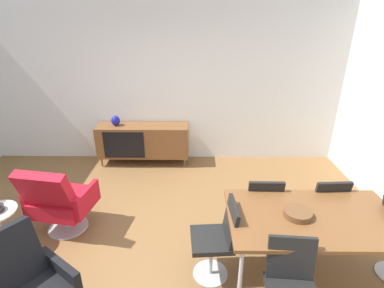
{
  "coord_description": "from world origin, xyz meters",
  "views": [
    {
      "loc": [
        0.6,
        -2.45,
        2.43
      ],
      "look_at": [
        0.56,
        0.87,
        0.99
      ],
      "focal_mm": 27.03,
      "sensor_mm": 36.0,
      "label": 1
    }
  ],
  "objects_px": {
    "vase_cobalt": "(116,121)",
    "dining_chair_near_window": "(218,238)",
    "dining_chair_back_right": "(323,205)",
    "dining_chair_front_left": "(291,287)",
    "sideboard": "(143,140)",
    "dining_table": "(313,220)",
    "wooden_bowl_on_table": "(298,213)",
    "lounge_chair_red": "(59,199)",
    "dining_chair_back_left": "(261,205)"
  },
  "relations": [
    {
      "from": "sideboard",
      "to": "dining_chair_back_right",
      "type": "bearing_deg",
      "value": -39.41
    },
    {
      "from": "sideboard",
      "to": "lounge_chair_red",
      "type": "height_order",
      "value": "lounge_chair_red"
    },
    {
      "from": "sideboard",
      "to": "dining_table",
      "type": "bearing_deg",
      "value": -51.07
    },
    {
      "from": "wooden_bowl_on_table",
      "to": "dining_chair_front_left",
      "type": "relative_size",
      "value": 0.3
    },
    {
      "from": "dining_table",
      "to": "dining_chair_front_left",
      "type": "distance_m",
      "value": 0.7
    },
    {
      "from": "dining_chair_back_right",
      "to": "dining_table",
      "type": "bearing_deg",
      "value": -122.34
    },
    {
      "from": "dining_chair_back_right",
      "to": "lounge_chair_red",
      "type": "relative_size",
      "value": 0.9
    },
    {
      "from": "dining_chair_near_window",
      "to": "lounge_chair_red",
      "type": "xyz_separation_m",
      "value": [
        -1.84,
        0.63,
        -0.0
      ]
    },
    {
      "from": "vase_cobalt",
      "to": "dining_chair_front_left",
      "type": "xyz_separation_m",
      "value": [
        2.16,
        -3.09,
        -0.34
      ]
    },
    {
      "from": "dining_table",
      "to": "dining_chair_near_window",
      "type": "bearing_deg",
      "value": 179.72
    },
    {
      "from": "sideboard",
      "to": "dining_chair_back_right",
      "type": "xyz_separation_m",
      "value": [
        2.4,
        -1.97,
        0.03
      ]
    },
    {
      "from": "vase_cobalt",
      "to": "dining_chair_back_left",
      "type": "distance_m",
      "value": 2.94
    },
    {
      "from": "sideboard",
      "to": "dining_chair_near_window",
      "type": "relative_size",
      "value": 1.87
    },
    {
      "from": "dining_chair_front_left",
      "to": "lounge_chair_red",
      "type": "bearing_deg",
      "value": 153.38
    },
    {
      "from": "dining_table",
      "to": "wooden_bowl_on_table",
      "type": "bearing_deg",
      "value": -179.15
    },
    {
      "from": "sideboard",
      "to": "wooden_bowl_on_table",
      "type": "distance_m",
      "value": 3.17
    },
    {
      "from": "dining_chair_back_right",
      "to": "dining_chair_near_window",
      "type": "xyz_separation_m",
      "value": [
        -1.24,
        -0.55,
        0.0
      ]
    },
    {
      "from": "wooden_bowl_on_table",
      "to": "dining_chair_back_right",
      "type": "xyz_separation_m",
      "value": [
        0.51,
        0.56,
        -0.3
      ]
    },
    {
      "from": "dining_table",
      "to": "lounge_chair_red",
      "type": "distance_m",
      "value": 2.81
    },
    {
      "from": "wooden_bowl_on_table",
      "to": "vase_cobalt",
      "type": "bearing_deg",
      "value": 132.81
    },
    {
      "from": "dining_chair_back_right",
      "to": "lounge_chair_red",
      "type": "xyz_separation_m",
      "value": [
        -3.08,
        0.08,
        -0.0
      ]
    },
    {
      "from": "sideboard",
      "to": "dining_chair_front_left",
      "type": "relative_size",
      "value": 1.87
    },
    {
      "from": "vase_cobalt",
      "to": "dining_chair_front_left",
      "type": "height_order",
      "value": "vase_cobalt"
    },
    {
      "from": "vase_cobalt",
      "to": "sideboard",
      "type": "bearing_deg",
      "value": -0.23
    },
    {
      "from": "dining_chair_back_right",
      "to": "dining_chair_back_left",
      "type": "height_order",
      "value": "same"
    },
    {
      "from": "dining_chair_near_window",
      "to": "lounge_chair_red",
      "type": "height_order",
      "value": "lounge_chair_red"
    },
    {
      "from": "sideboard",
      "to": "lounge_chair_red",
      "type": "xyz_separation_m",
      "value": [
        -0.69,
        -1.89,
        0.03
      ]
    },
    {
      "from": "vase_cobalt",
      "to": "dining_chair_back_left",
      "type": "bearing_deg",
      "value": -42.49
    },
    {
      "from": "dining_table",
      "to": "vase_cobalt",
      "type": "bearing_deg",
      "value": 134.68
    },
    {
      "from": "dining_chair_front_left",
      "to": "lounge_chair_red",
      "type": "height_order",
      "value": "lounge_chair_red"
    },
    {
      "from": "dining_table",
      "to": "lounge_chair_red",
      "type": "height_order",
      "value": "lounge_chair_red"
    },
    {
      "from": "dining_chair_near_window",
      "to": "dining_chair_back_right",
      "type": "bearing_deg",
      "value": 24.05
    },
    {
      "from": "vase_cobalt",
      "to": "dining_chair_near_window",
      "type": "height_order",
      "value": "vase_cobalt"
    },
    {
      "from": "dining_chair_back_left",
      "to": "lounge_chair_red",
      "type": "height_order",
      "value": "lounge_chair_red"
    },
    {
      "from": "dining_chair_front_left",
      "to": "dining_chair_near_window",
      "type": "distance_m",
      "value": 0.78
    },
    {
      "from": "dining_table",
      "to": "dining_chair_back_right",
      "type": "relative_size",
      "value": 1.87
    },
    {
      "from": "vase_cobalt",
      "to": "dining_chair_back_left",
      "type": "xyz_separation_m",
      "value": [
        2.15,
        -1.97,
        -0.34
      ]
    },
    {
      "from": "dining_chair_back_right",
      "to": "dining_chair_front_left",
      "type": "distance_m",
      "value": 1.32
    },
    {
      "from": "dining_chair_back_right",
      "to": "lounge_chair_red",
      "type": "height_order",
      "value": "lounge_chair_red"
    },
    {
      "from": "dining_table",
      "to": "dining_chair_back_right",
      "type": "bearing_deg",
      "value": 57.66
    },
    {
      "from": "dining_table",
      "to": "lounge_chair_red",
      "type": "xyz_separation_m",
      "value": [
        -2.73,
        0.64,
        -0.23
      ]
    },
    {
      "from": "dining_chair_back_right",
      "to": "dining_chair_front_left",
      "type": "bearing_deg",
      "value": -122.03
    },
    {
      "from": "dining_table",
      "to": "wooden_bowl_on_table",
      "type": "xyz_separation_m",
      "value": [
        -0.16,
        -0.0,
        0.07
      ]
    },
    {
      "from": "dining_table",
      "to": "dining_chair_back_left",
      "type": "bearing_deg",
      "value": 122.11
    },
    {
      "from": "vase_cobalt",
      "to": "wooden_bowl_on_table",
      "type": "bearing_deg",
      "value": -47.19
    },
    {
      "from": "dining_chair_back_left",
      "to": "dining_table",
      "type": "bearing_deg",
      "value": -57.89
    },
    {
      "from": "dining_chair_back_right",
      "to": "dining_chair_near_window",
      "type": "height_order",
      "value": "same"
    },
    {
      "from": "wooden_bowl_on_table",
      "to": "dining_chair_near_window",
      "type": "bearing_deg",
      "value": 179.48
    },
    {
      "from": "vase_cobalt",
      "to": "dining_chair_back_left",
      "type": "relative_size",
      "value": 0.21
    },
    {
      "from": "vase_cobalt",
      "to": "dining_chair_near_window",
      "type": "xyz_separation_m",
      "value": [
        1.61,
        -2.53,
        -0.34
      ]
    }
  ]
}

